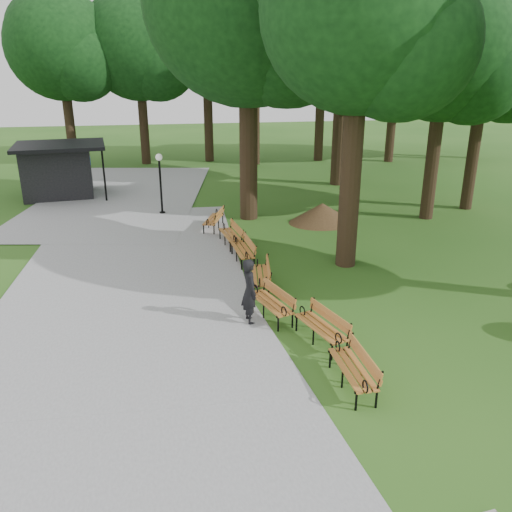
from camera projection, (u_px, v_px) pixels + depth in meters
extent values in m
plane|color=#295819|center=(256.00, 298.00, 15.85)|extent=(100.00, 100.00, 0.00)
cube|color=gray|center=(127.00, 270.00, 17.95)|extent=(12.00, 38.00, 0.06)
imported|color=black|center=(250.00, 291.00, 14.08)|extent=(0.52, 0.73, 1.85)
cylinder|color=black|center=(161.00, 187.00, 24.35)|extent=(0.10, 0.10, 2.59)
sphere|color=white|center=(159.00, 157.00, 23.87)|extent=(0.32, 0.32, 0.32)
cone|color=#47301C|center=(322.00, 213.00, 23.25)|extent=(2.49, 2.49, 0.90)
cylinder|color=black|center=(352.00, 158.00, 17.24)|extent=(0.70, 0.70, 7.52)
sphere|color=black|center=(361.00, 10.00, 15.69)|extent=(6.22, 6.22, 6.22)
cylinder|color=black|center=(434.00, 145.00, 22.99)|extent=(0.60, 0.60, 6.65)
sphere|color=black|center=(445.00, 49.00, 21.62)|extent=(5.92, 5.92, 5.92)
cylinder|color=black|center=(248.00, 125.00, 22.67)|extent=(0.80, 0.80, 8.38)
cylinder|color=black|center=(340.00, 117.00, 29.56)|extent=(0.76, 0.76, 7.69)
sphere|color=black|center=(345.00, 30.00, 27.98)|extent=(6.68, 6.68, 6.68)
cylinder|color=black|center=(475.00, 142.00, 24.63)|extent=(0.56, 0.56, 6.42)
sphere|color=black|center=(487.00, 56.00, 23.31)|extent=(5.59, 5.59, 5.59)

